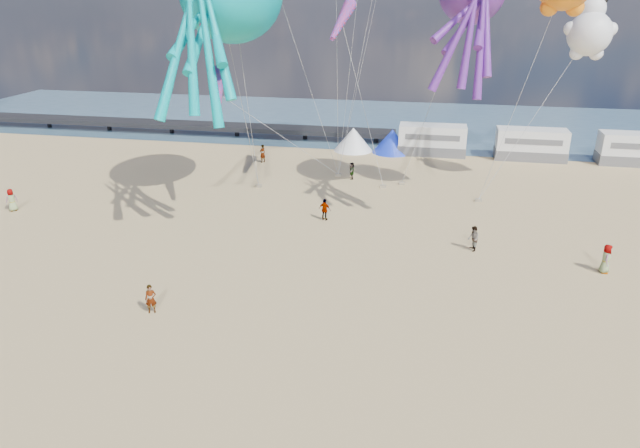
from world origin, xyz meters
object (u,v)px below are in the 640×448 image
Objects in this scene: beachgoer_1 at (473,239)px; sandbag_d at (383,186)px; tent_white at (353,139)px; windsock_left at (221,5)px; beachgoer_3 at (325,210)px; sandbag_c at (479,200)px; motorhome_0 at (432,140)px; beachgoer_5 at (263,154)px; sandbag_b at (402,183)px; beachgoer_0 at (606,259)px; sandbag_a at (259,186)px; standing_person at (151,299)px; sandbag_e at (338,175)px; beachgoer_4 at (352,171)px; beachgoer_6 at (12,200)px; tent_blue at (392,141)px; motorhome_2 at (636,149)px; windsock_right at (218,93)px; windsock_mid at (342,21)px; motorhome_1 at (531,144)px; kite_panda at (590,34)px.

sandbag_d is (-6.69, 11.59, -0.71)m from beachgoer_1.
tent_white is 0.60× the size of windsock_left.
beachgoer_3 is 12.74m from sandbag_c.
motorhome_0 is at bearing 174.22° from beachgoer_1.
beachgoer_1 is at bearing 79.55° from beachgoer_5.
beachgoer_0 is at bearing -48.86° from sandbag_b.
sandbag_a is at bearing -136.13° from motorhome_0.
beachgoer_0 reaches higher than sandbag_d.
sandbag_c is 1.00× the size of sandbag_d.
sandbag_d is at bearing 10.40° from sandbag_a.
standing_person reaches higher than sandbag_e.
beachgoer_4 is (-17.05, 15.21, -0.13)m from beachgoer_0.
beachgoer_6 reaches higher than beachgoer_1.
tent_blue reaches higher than sandbag_c.
motorhome_2 is at bearing 18.72° from sandbag_e.
beachgoer_3 is 0.30× the size of windsock_right.
windsock_mid is (-10.10, 9.54, 12.48)m from beachgoer_1.
beachgoer_6 is at bearing -104.17° from beachgoer_1.
motorhome_0 and motorhome_2 have the same top height.
motorhome_1 reaches higher than sandbag_e.
windsock_right is at bearing -106.06° from windsock_left.
tent_white is 0.77× the size of windsock_mid.
tent_blue is at bearing 0.00° from tent_white.
motorhome_1 is 13.20× the size of sandbag_a.
kite_panda reaches higher than motorhome_1.
standing_person is at bearing -123.99° from motorhome_1.
kite_panda is (24.88, 3.32, 12.28)m from sandbag_a.
motorhome_1 is 14.89m from sandbag_c.
sandbag_b is at bearing -170.66° from beachgoer_1.
sandbag_a is 17.97m from sandbag_c.
beachgoer_5 is 13.38m from sandbag_d.
beachgoer_3 is 8.95m from sandbag_d.
windsock_mid reaches higher than motorhome_1.
motorhome_0 is 8.01m from tent_white.
standing_person is (-9.56, -34.20, -0.43)m from tent_blue.
windsock_left is (-6.52, -9.56, 14.31)m from sandbag_e.
motorhome_1 reaches higher than tent_blue.
sandbag_a and sandbag_b have the same top height.
beachgoer_3 is (6.30, 14.31, 0.03)m from standing_person.
beachgoer_3 reaches higher than sandbag_c.
beachgoer_5 is 15.63m from windsock_right.
beachgoer_0 is at bearing -109.27° from motorhome_2.
beachgoer_0 is 40.92m from beachgoer_6.
sandbag_a is at bearing -174.31° from windsock_mid.
beachgoer_5 is at bearing 145.98° from windsock_mid.
kite_panda is (13.07, 0.27, 12.28)m from sandbag_b.
motorhome_0 is at bearing 47.25° from standing_person.
standing_person is 20.65m from sandbag_a.
windsock_mid reaches higher than tent_white.
beachgoer_3 is at bearing -117.86° from sandbag_b.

